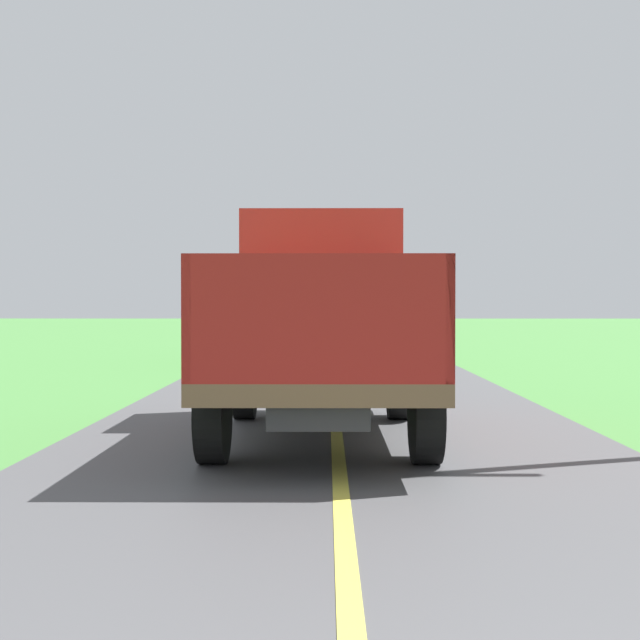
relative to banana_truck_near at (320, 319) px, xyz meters
The scene contains 2 objects.
banana_truck_near is the anchor object (origin of this frame).
banana_truck_far 15.09m from the banana_truck_near, 90.82° to the left, with size 2.38×5.81×2.80m.
Camera 1 is at (-0.12, -1.05, 1.65)m, focal length 49.66 mm.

